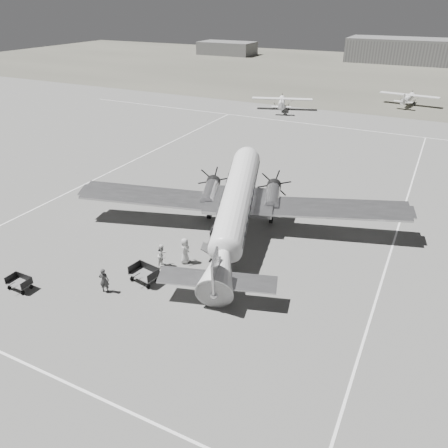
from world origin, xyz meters
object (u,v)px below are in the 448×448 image
Objects in this scene: light_plane_left at (282,103)px; baggage_cart_near at (144,274)px; ground_crew at (104,280)px; baggage_cart_far at (19,283)px; light_plane_right at (408,99)px; passenger at (185,251)px; ramp_agent at (162,255)px; shed_secondary at (227,48)px; hangar_main at (424,51)px; dc3_airliner at (236,209)px.

baggage_cart_near is at bearing -98.72° from light_plane_left.
baggage_cart_far is at bearing 0.10° from ground_crew.
light_plane_right is (18.77, 13.13, -0.01)m from light_plane_left.
passenger is (2.85, 5.36, 0.10)m from ground_crew.
baggage_cart_far is (2.18, -56.36, -0.61)m from light_plane_left.
passenger is (8.04, 7.63, 0.52)m from baggage_cart_far.
baggage_cart_near is at bearing -178.57° from ramp_agent.
light_plane_right is (62.44, -54.92, -0.95)m from shed_secondary.
hangar_main is 26.24× the size of baggage_cart_far.
baggage_cart_near is (52.66, -120.06, -1.45)m from shed_secondary.
ground_crew reaches higher than baggage_cart_near.
dc3_airliner is 6.83m from ramp_agent.
dc3_airliner is 13.94× the size of baggage_cart_near.
dc3_airliner reaches higher than shed_secondary.
shed_secondary is 128.61m from passenger.
ramp_agent reaches higher than baggage_cart_far.
passenger is at bearing -45.34° from ramp_agent.
ground_crew is (-4.56, -10.18, -1.72)m from dc3_airliner.
shed_secondary is 131.11m from baggage_cart_near.
ground_crew is (5.19, 2.27, 0.42)m from baggage_cart_far.
shed_secondary is 132.37m from ground_crew.
ramp_agent is (6.83, 6.52, 0.41)m from baggage_cart_far.
hangar_main reaches higher than light_plane_right.
shed_secondary is 1.78× the size of light_plane_right.
hangar_main is at bearing -12.97° from passenger.
light_plane_left is 56.41m from baggage_cart_far.
shed_secondary is at bearing 122.96° from baggage_cart_near.
light_plane_right is 5.17× the size of baggage_cart_near.
baggage_cart_near is at bearing -92.54° from light_plane_right.
light_plane_left is 52.79m from baggage_cart_near.
baggage_cart_near is 1.01× the size of passenger.
dc3_airliner reaches higher than baggage_cart_far.
shed_secondary is 9.22× the size of baggage_cart_near.
baggage_cart_far is 9.45m from ramp_agent.
light_plane_right is at bearing 77.27° from baggage_cart_far.
hangar_main is at bearing 84.45° from baggage_cart_far.
shed_secondary reaches higher than baggage_cart_far.
hangar_main is 2.33× the size of shed_secondary.
shed_secondary is 80.86m from light_plane_left.
dc3_airliner reaches higher than baggage_cart_near.
hangar_main is at bearing 98.33° from light_plane_right.
dc3_airliner reaches higher than ramp_agent.
ramp_agent is (-2.91, -5.93, -1.73)m from dc3_airliner.
hangar_main is 74.88m from light_plane_left.
hangar_main reaches higher than passenger.
passenger is (1.23, 3.28, 0.42)m from baggage_cart_near.
shed_secondary is at bearing 14.67° from passenger.
hangar_main reaches higher than baggage_cart_far.
light_plane_left is at bearing -57.31° from shed_secondary.
ramp_agent is (0.03, 2.18, 0.31)m from baggage_cart_near.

